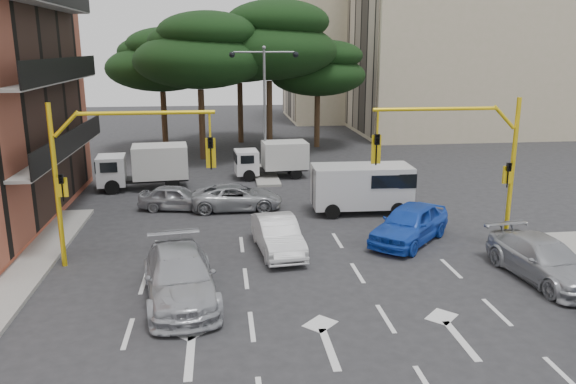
# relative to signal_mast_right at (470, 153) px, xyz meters

# --- Properties ---
(ground) EXTENTS (120.00, 120.00, 0.00)m
(ground) POSITION_rel_signal_mast_right_xyz_m (-6.80, -1.99, -3.88)
(ground) COLOR #28282B
(ground) RESTS_ON ground
(median_strip) EXTENTS (1.40, 6.00, 0.15)m
(median_strip) POSITION_rel_signal_mast_right_xyz_m (-6.80, 14.01, -3.81)
(median_strip) COLOR gray
(median_strip) RESTS_ON ground
(apartment_beige_near) EXTENTS (20.20, 12.15, 18.70)m
(apartment_beige_near) POSITION_rel_signal_mast_right_xyz_m (13.15, 30.01, 5.47)
(apartment_beige_near) COLOR #C0B690
(apartment_beige_near) RESTS_ON ground
(apartment_beige_far) EXTENTS (16.20, 12.15, 16.70)m
(apartment_beige_far) POSITION_rel_signal_mast_right_xyz_m (6.15, 42.01, 4.47)
(apartment_beige_far) COLOR #C0B690
(apartment_beige_far) RESTS_ON ground
(pine_left_near) EXTENTS (9.15, 9.15, 10.23)m
(pine_left_near) POSITION_rel_signal_mast_right_xyz_m (-10.75, 19.96, 3.72)
(pine_left_near) COLOR #382616
(pine_left_near) RESTS_ON ground
(pine_center) EXTENTS (9.98, 9.98, 11.16)m
(pine_center) POSITION_rel_signal_mast_right_xyz_m (-5.75, 21.96, 4.41)
(pine_center) COLOR #382616
(pine_center) RESTS_ON ground
(pine_left_far) EXTENTS (8.32, 8.32, 9.30)m
(pine_left_far) POSITION_rel_signal_mast_right_xyz_m (-13.75, 23.96, 3.03)
(pine_left_far) COLOR #382616
(pine_left_far) RESTS_ON ground
(pine_right) EXTENTS (7.49, 7.49, 8.37)m
(pine_right) POSITION_rel_signal_mast_right_xyz_m (-1.75, 23.96, 2.33)
(pine_right) COLOR #382616
(pine_right) RESTS_ON ground
(pine_back) EXTENTS (9.15, 9.15, 10.23)m
(pine_back) POSITION_rel_signal_mast_right_xyz_m (-7.75, 26.96, 3.72)
(pine_back) COLOR #382616
(pine_back) RESTS_ON ground
(signal_mast_right) EXTENTS (5.79, 0.37, 6.00)m
(signal_mast_right) POSITION_rel_signal_mast_right_xyz_m (0.00, 0.00, 0.00)
(signal_mast_right) COLOR yellow
(signal_mast_right) RESTS_ON ground
(signal_mast_left) EXTENTS (5.79, 0.37, 6.00)m
(signal_mast_left) POSITION_rel_signal_mast_right_xyz_m (-13.61, 0.00, 0.00)
(signal_mast_left) COLOR yellow
(signal_mast_left) RESTS_ON ground
(street_lamp_center) EXTENTS (4.16, 0.36, 7.77)m
(street_lamp_center) POSITION_rel_signal_mast_right_xyz_m (-6.80, 14.01, 1.54)
(street_lamp_center) COLOR slate
(street_lamp_center) RESTS_ON median_strip
(car_white_hatch) EXTENTS (1.92, 4.37, 1.39)m
(car_white_hatch) POSITION_rel_signal_mast_right_xyz_m (-7.42, 0.49, -3.19)
(car_white_hatch) COLOR silver
(car_white_hatch) RESTS_ON ground
(car_blue_compact) EXTENTS (4.56, 4.70, 1.59)m
(car_blue_compact) POSITION_rel_signal_mast_right_xyz_m (-1.89, 1.01, -3.09)
(car_blue_compact) COLOR blue
(car_blue_compact) RESTS_ON ground
(car_silver_wagon) EXTENTS (2.92, 5.62, 1.56)m
(car_silver_wagon) POSITION_rel_signal_mast_right_xyz_m (-10.96, -3.39, -3.11)
(car_silver_wagon) COLOR #ADAFB5
(car_silver_wagon) RESTS_ON ground
(car_silver_cross_a) EXTENTS (4.48, 2.10, 1.24)m
(car_silver_cross_a) POSITION_rel_signal_mast_right_xyz_m (-8.80, 6.70, -3.26)
(car_silver_cross_a) COLOR #A7AAAF
(car_silver_cross_a) RESTS_ON ground
(car_silver_cross_b) EXTENTS (3.85, 2.13, 1.24)m
(car_silver_cross_b) POSITION_rel_signal_mast_right_xyz_m (-11.80, 7.01, -3.26)
(car_silver_cross_b) COLOR #9B9DA3
(car_silver_cross_b) RESTS_ON ground
(car_silver_parked) EXTENTS (2.55, 5.09, 1.42)m
(car_silver_parked) POSITION_rel_signal_mast_right_xyz_m (1.46, -3.26, -3.17)
(car_silver_parked) COLOR #A3A5AB
(car_silver_parked) RESTS_ON ground
(van_white) EXTENTS (4.80, 2.29, 2.37)m
(van_white) POSITION_rel_signal_mast_right_xyz_m (-2.82, 5.50, -2.70)
(van_white) COLOR silver
(van_white) RESTS_ON ground
(box_truck_a) EXTENTS (5.22, 2.56, 2.48)m
(box_truck_a) POSITION_rel_signal_mast_right_xyz_m (-13.88, 11.53, -2.64)
(box_truck_a) COLOR silver
(box_truck_a) RESTS_ON ground
(box_truck_b) EXTENTS (4.62, 2.20, 2.21)m
(box_truck_b) POSITION_rel_signal_mast_right_xyz_m (-6.43, 13.51, -2.78)
(box_truck_b) COLOR white
(box_truck_b) RESTS_ON ground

